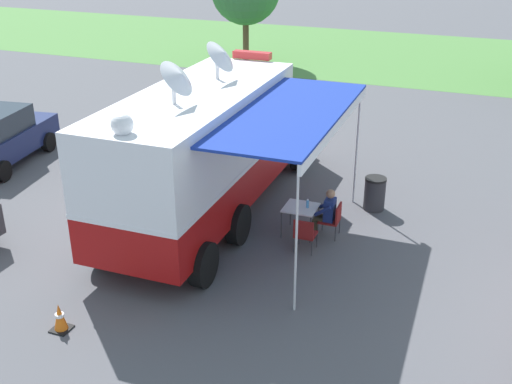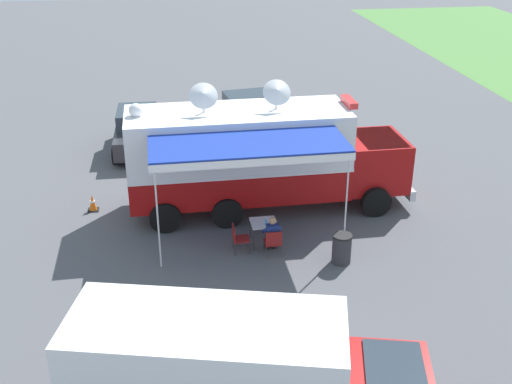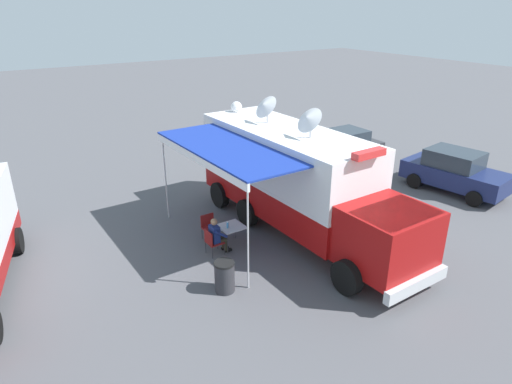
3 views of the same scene
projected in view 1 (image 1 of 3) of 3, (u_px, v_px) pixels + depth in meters
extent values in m
plane|color=#515156|center=(201.00, 225.00, 15.99)|extent=(100.00, 100.00, 0.00)
cube|color=#4C7F3D|center=(377.00, 53.00, 35.08)|extent=(80.00, 14.00, 0.01)
cube|color=silver|center=(131.00, 184.00, 18.36)|extent=(0.19, 4.80, 0.01)
cube|color=#9E0F0F|center=(200.00, 184.00, 15.51)|extent=(2.61, 7.24, 1.10)
cube|color=white|center=(197.00, 130.00, 14.94)|extent=(2.61, 7.24, 1.70)
cube|color=white|center=(199.00, 163.00, 15.29)|extent=(2.63, 7.26, 0.10)
cube|color=#9E0F0F|center=(263.00, 119.00, 19.36)|extent=(2.33, 2.13, 1.70)
cube|color=#28333D|center=(265.00, 102.00, 19.32)|extent=(2.17, 1.50, 0.70)
cube|color=silver|center=(275.00, 135.00, 20.69)|extent=(2.38, 0.24, 0.36)
cylinder|color=black|center=(224.00, 145.00, 19.98)|extent=(0.32, 1.00, 1.00)
cylinder|color=black|center=(299.00, 155.00, 19.18)|extent=(0.32, 1.00, 1.00)
cylinder|color=black|center=(147.00, 208.00, 15.72)|extent=(0.32, 1.00, 1.00)
cylinder|color=black|center=(238.00, 224.00, 14.92)|extent=(0.32, 1.00, 1.00)
cylinder|color=black|center=(103.00, 244.00, 14.03)|extent=(0.32, 1.00, 1.00)
cylinder|color=black|center=(203.00, 264.00, 13.23)|extent=(0.32, 1.00, 1.00)
cube|color=white|center=(196.00, 94.00, 14.56)|extent=(2.61, 7.24, 0.10)
cube|color=red|center=(252.00, 55.00, 17.65)|extent=(1.10, 0.30, 0.20)
cylinder|color=silver|center=(174.00, 94.00, 13.53)|extent=(0.10, 0.10, 0.45)
cone|color=silver|center=(179.00, 76.00, 13.31)|extent=(0.73, 0.91, 0.81)
cylinder|color=silver|center=(217.00, 70.00, 15.53)|extent=(0.10, 0.10, 0.45)
cone|color=silver|center=(223.00, 55.00, 15.31)|extent=(0.73, 0.91, 0.81)
sphere|color=white|center=(122.00, 125.00, 11.74)|extent=(0.44, 0.44, 0.44)
cube|color=#193399|center=(292.00, 112.00, 13.90)|extent=(2.29, 5.79, 0.06)
cube|color=white|center=(338.00, 124.00, 13.62)|extent=(0.17, 5.76, 0.24)
cylinder|color=silver|center=(357.00, 147.00, 16.58)|extent=(0.05, 0.05, 3.25)
cylinder|color=silver|center=(296.00, 239.00, 11.92)|extent=(0.05, 0.05, 3.25)
cube|color=silver|center=(301.00, 208.00, 15.27)|extent=(0.81, 0.81, 0.03)
cylinder|color=#333338|center=(290.00, 212.00, 15.85)|extent=(0.03, 0.03, 0.70)
cylinder|color=#333338|center=(319.00, 217.00, 15.61)|extent=(0.03, 0.03, 0.70)
cylinder|color=#333338|center=(281.00, 225.00, 15.22)|extent=(0.03, 0.03, 0.70)
cylinder|color=#333338|center=(310.00, 230.00, 14.98)|extent=(0.03, 0.03, 0.70)
cylinder|color=#4C99D8|center=(308.00, 204.00, 15.20)|extent=(0.07, 0.07, 0.20)
cylinder|color=white|center=(308.00, 200.00, 15.15)|extent=(0.04, 0.04, 0.02)
cube|color=maroon|center=(329.00, 221.00, 15.28)|extent=(0.49, 0.49, 0.04)
cube|color=maroon|center=(338.00, 214.00, 15.11)|extent=(0.05, 0.48, 0.44)
cylinder|color=#333338|center=(318.00, 231.00, 15.25)|extent=(0.02, 0.02, 0.42)
cylinder|color=#333338|center=(322.00, 223.00, 15.62)|extent=(0.02, 0.02, 0.42)
cylinder|color=#333338|center=(335.00, 234.00, 15.11)|extent=(0.02, 0.02, 0.42)
cylinder|color=#333338|center=(340.00, 226.00, 15.48)|extent=(0.02, 0.02, 0.42)
cube|color=maroon|center=(306.00, 234.00, 14.63)|extent=(0.49, 0.49, 0.04)
cube|color=maroon|center=(303.00, 230.00, 14.34)|extent=(0.48, 0.05, 0.44)
cylinder|color=#333338|center=(299.00, 236.00, 14.97)|extent=(0.02, 0.02, 0.42)
cylinder|color=#333338|center=(317.00, 240.00, 14.83)|extent=(0.02, 0.02, 0.42)
cylinder|color=#333338|center=(294.00, 245.00, 14.60)|extent=(0.02, 0.02, 0.42)
cylinder|color=#333338|center=(312.00, 248.00, 14.46)|extent=(0.02, 0.02, 0.42)
cube|color=navy|center=(330.00, 210.00, 15.16)|extent=(0.25, 0.36, 0.56)
sphere|color=#A37556|center=(331.00, 194.00, 14.98)|extent=(0.22, 0.22, 0.22)
cylinder|color=navy|center=(323.00, 211.00, 14.98)|extent=(0.43, 0.10, 0.34)
cylinder|color=navy|center=(327.00, 204.00, 15.37)|extent=(0.43, 0.10, 0.34)
cylinder|color=#383323|center=(321.00, 220.00, 15.24)|extent=(0.38, 0.14, 0.13)
cylinder|color=#383323|center=(314.00, 227.00, 15.40)|extent=(0.11, 0.11, 0.42)
cube|color=black|center=(311.00, 233.00, 15.49)|extent=(0.24, 0.10, 0.07)
cylinder|color=#383323|center=(323.00, 217.00, 15.41)|extent=(0.38, 0.14, 0.13)
cylinder|color=#383323|center=(316.00, 224.00, 15.57)|extent=(0.11, 0.11, 0.42)
cube|color=black|center=(313.00, 230.00, 15.66)|extent=(0.24, 0.10, 0.07)
cylinder|color=#2D2D33|center=(375.00, 195.00, 16.66)|extent=(0.56, 0.56, 0.85)
cylinder|color=black|center=(376.00, 179.00, 16.47)|extent=(0.57, 0.57, 0.06)
cube|color=black|center=(62.00, 329.00, 11.99)|extent=(0.36, 0.36, 0.03)
cone|color=orange|center=(60.00, 316.00, 11.87)|extent=(0.26, 0.26, 0.55)
cylinder|color=white|center=(59.00, 315.00, 11.86)|extent=(0.17, 0.17, 0.06)
cube|color=navy|center=(0.00, 142.00, 19.63)|extent=(2.39, 4.42, 0.76)
cylinder|color=black|center=(1.00, 138.00, 21.12)|extent=(0.31, 0.67, 0.64)
cylinder|color=black|center=(48.00, 142.00, 20.75)|extent=(0.31, 0.67, 0.64)
cylinder|color=black|center=(3.00, 171.00, 18.44)|extent=(0.31, 0.67, 0.64)
cylinder|color=brown|center=(246.00, 38.00, 32.82)|extent=(0.32, 0.32, 2.43)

